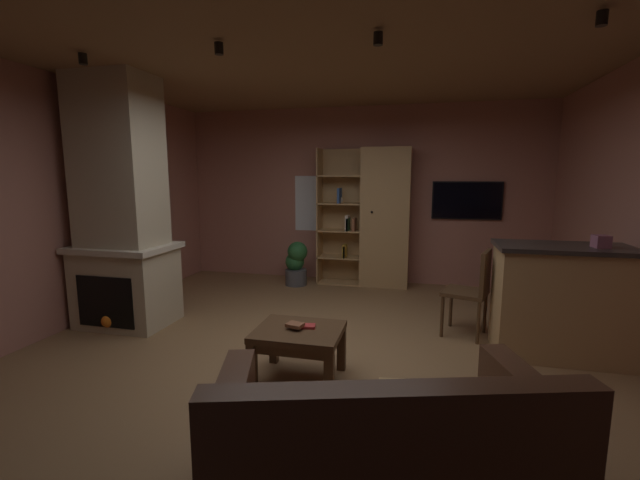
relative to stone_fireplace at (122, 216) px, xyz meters
The scene contains 20 objects.
floor 2.61m from the stone_fireplace, 10.55° to the right, with size 5.60×6.05×0.02m, color olive.
wall_back 3.47m from the stone_fireplace, 49.49° to the left, with size 5.72×0.06×2.73m, color #AD7060.
wall_left 0.73m from the stone_fireplace, 144.12° to the right, with size 0.06×6.05×2.73m, color #AD7060.
ceiling 2.74m from the stone_fireplace, 10.55° to the right, with size 5.60×6.05×0.02m, color #8E6B47.
window_pane_back 3.01m from the stone_fireplace, 59.96° to the left, with size 0.60×0.01×0.88m, color white.
stone_fireplace is the anchor object (origin of this frame).
bookshelf_cabinet 3.52m from the stone_fireplace, 42.27° to the left, with size 1.39×0.41×2.08m.
kitchen_bar_counter 4.66m from the stone_fireplace, ahead, with size 1.42×0.61×1.05m.
tissue_box 4.74m from the stone_fireplace, ahead, with size 0.12×0.12×0.11m, color #995972.
leather_couch 3.80m from the stone_fireplace, 33.63° to the right, with size 1.81×1.29×0.84m.
coffee_table 2.56m from the stone_fireplace, 19.68° to the right, with size 0.70×0.58×0.44m.
table_book_0 2.58m from the stone_fireplace, 18.09° to the right, with size 0.11×0.09×0.02m, color #B22D2D.
table_book_1 2.50m from the stone_fireplace, 20.19° to the right, with size 0.13×0.10×0.03m, color brown.
dining_chair 3.86m from the stone_fireplace, ahead, with size 0.53×0.53×0.92m.
potted_floor_plant 2.64m from the stone_fireplace, 56.54° to the left, with size 0.35×0.33×0.68m.
wall_mounted_tv 4.64m from the stone_fireplace, 33.66° to the left, with size 0.99×0.06×0.56m.
track_light_spot_0 1.65m from the stone_fireplace, 65.32° to the right, with size 0.07×0.07×0.09m, color black.
track_light_spot_1 2.28m from the stone_fireplace, 24.98° to the right, with size 0.07×0.07×0.09m, color black.
track_light_spot_2 3.26m from the stone_fireplace, 13.70° to the right, with size 0.07×0.07×0.09m, color black.
track_light_spot_3 4.56m from the stone_fireplace, 10.08° to the right, with size 0.07×0.07×0.09m, color black.
Camera 1 is at (0.93, -3.48, 1.67)m, focal length 23.22 mm.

